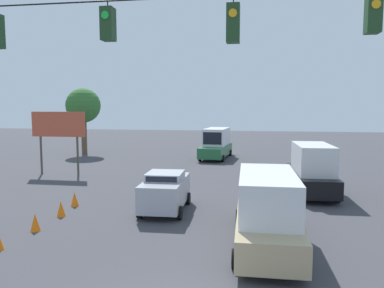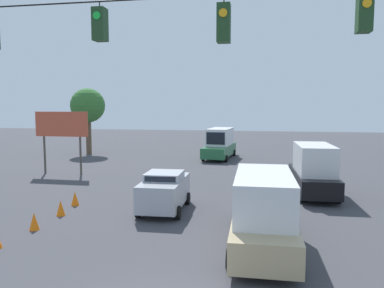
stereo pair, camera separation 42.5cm
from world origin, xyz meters
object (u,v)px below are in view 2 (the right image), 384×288
Objects in this scene: roadside_billboard at (62,128)px; tree_horizon_left at (88,106)px; box_truck_green_withflow_deep at (220,144)px; box_truck_black_oncoming_far at (313,170)px; traffic_cone_third at (61,208)px; traffic_cone_fourth at (75,199)px; box_truck_tan_crossing_near at (263,210)px; overhead_signal_span at (160,97)px; traffic_cone_second at (34,221)px; sedan_silver_withflow_mid at (164,191)px.

roadside_billboard is 12.36m from tree_horizon_left.
box_truck_black_oncoming_far is (-7.09, 14.25, -0.00)m from box_truck_green_withflow_deep.
traffic_cone_third is at bearing 118.85° from roadside_billboard.
traffic_cone_third is at bearing 96.59° from traffic_cone_fourth.
roadside_billboard is (15.06, -12.31, 2.14)m from box_truck_tan_crossing_near.
box_truck_green_withflow_deep is at bearing -63.55° from box_truck_black_oncoming_far.
roadside_billboard is (18.01, -3.39, 2.06)m from box_truck_black_oncoming_far.
overhead_signal_span is 15.11m from box_truck_black_oncoming_far.
overhead_signal_span is at bearing 67.14° from box_truck_black_oncoming_far.
box_truck_green_withflow_deep reaches higher than traffic_cone_third.
box_truck_black_oncoming_far is 0.90× the size of tree_horizon_left.
traffic_cone_second is (9.51, -0.11, -1.01)m from box_truck_tan_crossing_near.
sedan_silver_withflow_mid reaches higher than traffic_cone_third.
tree_horizon_left reaches higher than roadside_billboard.
traffic_cone_third is at bearing 28.29° from box_truck_black_oncoming_far.
tree_horizon_left reaches higher than traffic_cone_fourth.
sedan_silver_withflow_mid is 6.25m from box_truck_tan_crossing_near.
sedan_silver_withflow_mid is 5.66× the size of traffic_cone_fourth.
traffic_cone_fourth is at bearing -22.51° from box_truck_tan_crossing_near.
box_truck_green_withflow_deep is (1.43, -27.68, -4.01)m from overhead_signal_span.
sedan_silver_withflow_mid is 5.66× the size of traffic_cone_third.
sedan_silver_withflow_mid is 0.88× the size of roadside_billboard.
box_truck_tan_crossing_near is 9.66× the size of traffic_cone_third.
traffic_cone_fourth is at bearing -50.62° from overhead_signal_span.
overhead_signal_span is 2.93× the size of box_truck_tan_crossing_near.
box_truck_black_oncoming_far is at bearing 144.90° from tree_horizon_left.
overhead_signal_span reaches higher than box_truck_tan_crossing_near.
tree_horizon_left is at bearing -35.10° from box_truck_black_oncoming_far.
tree_horizon_left reaches higher than box_truck_tan_crossing_near.
roadside_billboard is at bearing -61.15° from traffic_cone_third.
tree_horizon_left is (8.86, -20.02, 4.80)m from traffic_cone_fourth.
traffic_cone_third is at bearing 75.64° from box_truck_green_withflow_deep.
overhead_signal_span is 3.02× the size of box_truck_green_withflow_deep.
box_truck_tan_crossing_near is at bearing 140.73° from roadside_billboard.
box_truck_green_withflow_deep is 15.54m from roadside_billboard.
tree_horizon_left is at bearing -60.95° from overhead_signal_span.
roadside_billboard is at bearing -53.70° from overhead_signal_span.
overhead_signal_span is at bearing 119.05° from tree_horizon_left.
overhead_signal_span is at bearing 129.38° from traffic_cone_fourth.
box_truck_tan_crossing_near is at bearing 166.87° from traffic_cone_third.
roadside_billboard is (5.56, -10.10, 3.15)m from traffic_cone_third.
overhead_signal_span is at bearing 92.96° from box_truck_green_withflow_deep.
box_truck_tan_crossing_near is (-4.82, 3.95, 0.36)m from sedan_silver_withflow_mid.
box_truck_black_oncoming_far is at bearing -112.86° from overhead_signal_span.
box_truck_green_withflow_deep is at bearing -103.14° from traffic_cone_second.
traffic_cone_second is at bearing 89.51° from traffic_cone_third.
box_truck_green_withflow_deep is at bearing 176.52° from tree_horizon_left.
box_truck_green_withflow_deep is 19.97m from traffic_cone_fourth.
tree_horizon_left reaches higher than sedan_silver_withflow_mid.
box_truck_tan_crossing_near is 9.66× the size of traffic_cone_second.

